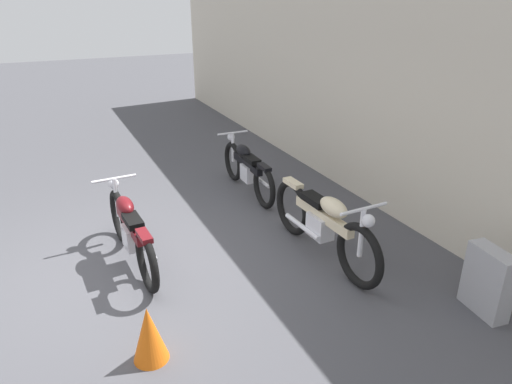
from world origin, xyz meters
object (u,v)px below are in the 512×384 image
Objects in this scene: motorcycle_black at (247,168)px; motorcycle_maroon at (131,230)px; stone_marker at (488,282)px; motorcycle_cream at (324,223)px; traffic_cone at (149,334)px.

motorcycle_black is 0.97× the size of motorcycle_maroon.
motorcycle_maroon is at bearing 123.38° from motorcycle_black.
motorcycle_black is (-3.88, -0.93, 0.06)m from stone_marker.
motorcycle_maroon is (-0.89, -2.14, -0.04)m from motorcycle_cream.
motorcycle_maroon is at bearing -129.27° from stone_marker.
motorcycle_cream is 2.32m from motorcycle_maroon.
motorcycle_black is at bearing -166.57° from stone_marker.
stone_marker is 3.36m from traffic_cone.
motorcycle_cream reaches higher than motorcycle_maroon.
motorcycle_black reaches higher than traffic_cone.
traffic_cone is 0.28× the size of motorcycle_maroon.
motorcycle_black is (-2.26, 0.00, -0.05)m from motorcycle_cream.
stone_marker is at bearing -165.84° from motorcycle_black.
motorcycle_cream is at bearing 109.69° from traffic_cone.
motorcycle_cream reaches higher than stone_marker.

